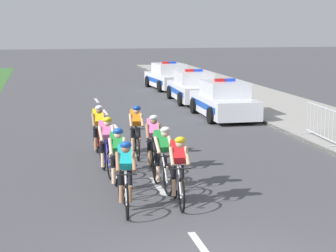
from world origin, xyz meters
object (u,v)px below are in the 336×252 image
cyclist_sixth (153,142)px  cyclist_seventh (99,130)px  police_car_nearest (224,101)px  cyclist_second (178,169)px  crowd_barrier_rear (321,124)px  cyclist_eighth (136,130)px  cyclist_lead (125,175)px  police_car_third (169,77)px  cyclist_third (117,158)px  cyclist_fourth (162,157)px  police_car_second (193,88)px  cyclist_fifth (106,144)px

cyclist_sixth → cyclist_seventh: bearing=120.3°
cyclist_seventh → police_car_nearest: (5.60, 6.08, -0.11)m
cyclist_second → crowd_barrier_rear: size_ratio=0.74×
cyclist_seventh → cyclist_eighth: 1.07m
cyclist_lead → police_car_third: 22.73m
cyclist_third → cyclist_fourth: same height
cyclist_seventh → police_car_second: bearing=63.2°
cyclist_seventh → crowd_barrier_rear: cyclist_seventh is taller
police_car_nearest → police_car_third: bearing=90.0°
cyclist_third → crowd_barrier_rear: size_ratio=0.74×
cyclist_seventh → crowd_barrier_rear: 7.09m
cyclist_lead → cyclist_fifth: 3.11m
cyclist_eighth → crowd_barrier_rear: 6.08m
cyclist_lead → cyclist_fourth: same height
cyclist_fifth → cyclist_eighth: size_ratio=1.00×
cyclist_eighth → police_car_third: (4.57, 17.11, -0.11)m
cyclist_third → crowd_barrier_rear: cyclist_third is taller
cyclist_lead → cyclist_second: size_ratio=1.00×
cyclist_lead → cyclist_seventh: (-0.05, 5.22, 0.00)m
cyclist_fourth → cyclist_eighth: 3.49m
cyclist_sixth → police_car_third: size_ratio=0.38×
police_car_second → cyclist_eighth: bearing=-111.9°
cyclist_fifth → police_car_second: 14.32m
cyclist_lead → cyclist_eighth: size_ratio=1.00×
cyclist_seventh → police_car_third: police_car_third is taller
cyclist_second → cyclist_eighth: size_ratio=1.00×
cyclist_sixth → police_car_nearest: 9.25m
crowd_barrier_rear → cyclist_third: bearing=-149.4°
cyclist_lead → cyclist_third: (0.02, 1.49, 0.00)m
police_car_nearest → crowd_barrier_rear: police_car_nearest is taller
police_car_second → police_car_third: (0.00, 5.76, 0.00)m
cyclist_fourth → police_car_second: (4.51, 14.84, -0.11)m
cyclist_fifth → cyclist_eighth: bearing=60.4°
cyclist_seventh → crowd_barrier_rear: size_ratio=0.74×
cyclist_fifth → police_car_second: police_car_second is taller
cyclist_lead → cyclist_seventh: size_ratio=1.00×
police_car_third → cyclist_sixth: bearing=-103.1°
cyclist_seventh → cyclist_sixth: bearing=-59.7°
cyclist_fourth → police_car_nearest: size_ratio=0.39×
cyclist_fifth → cyclist_seventh: size_ratio=1.00×
cyclist_second → cyclist_third: size_ratio=1.00×
cyclist_third → police_car_nearest: 11.26m
cyclist_second → cyclist_fifth: size_ratio=1.00×
cyclist_sixth → cyclist_seventh: (-1.20, 2.05, 0.00)m
police_car_second → cyclist_lead: bearing=-108.8°
cyclist_fourth → police_car_second: police_car_second is taller
cyclist_seventh → police_car_nearest: police_car_nearest is taller
cyclist_sixth → crowd_barrier_rear: size_ratio=0.74×
cyclist_second → cyclist_sixth: size_ratio=1.00×
crowd_barrier_rear → police_car_nearest: bearing=104.6°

